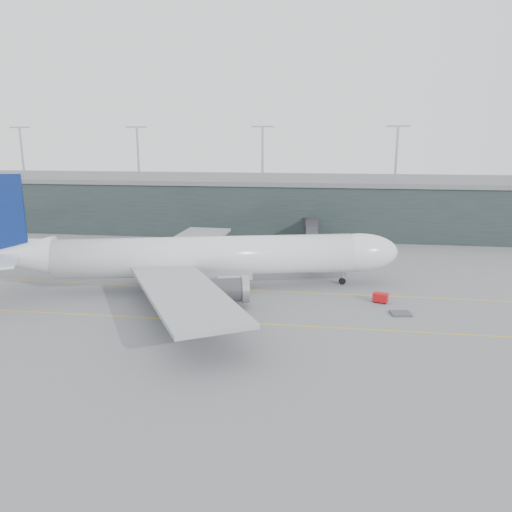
# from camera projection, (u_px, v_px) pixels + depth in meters

# --- Properties ---
(ground) EXTENTS (320.00, 320.00, 0.00)m
(ground) POSITION_uv_depth(u_px,v_px,m) (202.00, 282.00, 93.42)
(ground) COLOR slate
(ground) RESTS_ON ground
(taxiline_a) EXTENTS (160.00, 0.25, 0.02)m
(taxiline_a) POSITION_uv_depth(u_px,v_px,m) (197.00, 288.00, 89.57)
(taxiline_a) COLOR gold
(taxiline_a) RESTS_ON ground
(taxiline_b) EXTENTS (160.00, 0.25, 0.02)m
(taxiline_b) POSITION_uv_depth(u_px,v_px,m) (169.00, 319.00, 74.16)
(taxiline_b) COLOR gold
(taxiline_b) RESTS_ON ground
(taxiline_lead_main) EXTENTS (0.25, 60.00, 0.02)m
(taxiline_lead_main) POSITION_uv_depth(u_px,v_px,m) (246.00, 258.00, 111.98)
(taxiline_lead_main) COLOR gold
(taxiline_lead_main) RESTS_ON ground
(terminal) EXTENTS (240.00, 36.00, 29.00)m
(terminal) POSITION_uv_depth(u_px,v_px,m) (250.00, 203.00, 147.51)
(terminal) COLOR #1E2A28
(terminal) RESTS_ON ground
(main_aircraft) EXTENTS (72.52, 66.87, 20.57)m
(main_aircraft) POSITION_uv_depth(u_px,v_px,m) (204.00, 257.00, 87.92)
(main_aircraft) COLOR silver
(main_aircraft) RESTS_ON ground
(jet_bridge) EXTENTS (5.09, 42.69, 6.34)m
(jet_bridge) POSITION_uv_depth(u_px,v_px,m) (313.00, 236.00, 112.83)
(jet_bridge) COLOR #29292D
(jet_bridge) RESTS_ON ground
(gse_cart) EXTENTS (2.66, 2.12, 1.58)m
(gse_cart) POSITION_uv_depth(u_px,v_px,m) (380.00, 297.00, 81.45)
(gse_cart) COLOR #B00C10
(gse_cart) RESTS_ON ground
(baggage_dolly) EXTENTS (3.31, 2.82, 0.30)m
(baggage_dolly) POSITION_uv_depth(u_px,v_px,m) (401.00, 313.00, 76.06)
(baggage_dolly) COLOR #3D3E43
(baggage_dolly) RESTS_ON ground
(uld_a) EXTENTS (2.08, 1.83, 1.62)m
(uld_a) POSITION_uv_depth(u_px,v_px,m) (187.00, 263.00, 104.13)
(uld_a) COLOR #3E3D43
(uld_a) RESTS_ON ground
(uld_b) EXTENTS (2.06, 1.72, 1.74)m
(uld_b) POSITION_uv_depth(u_px,v_px,m) (204.00, 262.00, 104.85)
(uld_b) COLOR #3E3D43
(uld_b) RESTS_ON ground
(uld_c) EXTENTS (2.28, 1.95, 1.86)m
(uld_c) POSITION_uv_depth(u_px,v_px,m) (221.00, 264.00, 102.81)
(uld_c) COLOR #3E3D43
(uld_c) RESTS_ON ground
(cone_nose) EXTENTS (0.48, 0.48, 0.77)m
(cone_nose) POSITION_uv_depth(u_px,v_px,m) (377.00, 299.00, 82.36)
(cone_nose) COLOR #CB5B0B
(cone_nose) RESTS_ON ground
(cone_wing_stbd) EXTENTS (0.47, 0.47, 0.75)m
(cone_wing_stbd) POSITION_uv_depth(u_px,v_px,m) (214.00, 321.00, 72.48)
(cone_wing_stbd) COLOR #F0590D
(cone_wing_stbd) RESTS_ON ground
(cone_wing_port) EXTENTS (0.39, 0.39, 0.63)m
(cone_wing_port) POSITION_uv_depth(u_px,v_px,m) (260.00, 268.00, 102.23)
(cone_wing_port) COLOR #CE3E0B
(cone_wing_port) RESTS_ON ground
(cone_tail) EXTENTS (0.45, 0.45, 0.71)m
(cone_tail) POSITION_uv_depth(u_px,v_px,m) (150.00, 294.00, 84.76)
(cone_tail) COLOR orange
(cone_tail) RESTS_ON ground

